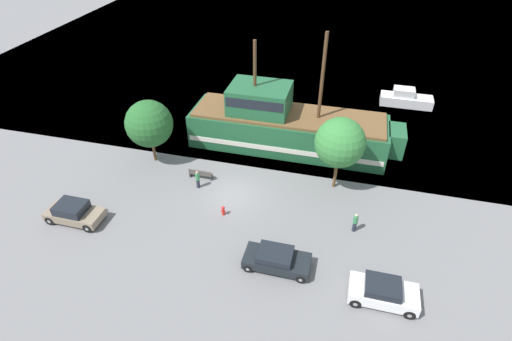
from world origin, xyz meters
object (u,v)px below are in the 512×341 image
bench_promenade_east (201,174)px  pedestrian_walking_near (198,179)px  parked_car_curb_rear (74,212)px  fire_hydrant (223,210)px  pirate_ship (285,126)px  pedestrian_walking_far (355,222)px  moored_boat_dockside (406,99)px  parked_car_curb_front (276,259)px  parked_car_curb_mid (383,292)px

bench_promenade_east → pedestrian_walking_near: pedestrian_walking_near is taller
parked_car_curb_rear → fire_hydrant: bearing=17.5°
pirate_ship → pedestrian_walking_far: size_ratio=11.99×
pirate_ship → fire_hydrant: (-2.51, -10.21, -1.65)m
moored_boat_dockside → parked_car_curb_rear: size_ratio=1.34×
pedestrian_walking_near → pedestrian_walking_far: pedestrian_walking_near is taller
fire_hydrant → bench_promenade_east: size_ratio=0.40×
pedestrian_walking_far → moored_boat_dockside: bearing=78.5°
parked_car_curb_front → pedestrian_walking_near: bearing=140.6°
pirate_ship → parked_car_curb_front: (2.21, -13.95, -1.41)m
parked_car_curb_front → pedestrian_walking_near: size_ratio=2.67×
moored_boat_dockside → pedestrian_walking_far: (-4.20, -20.58, 0.06)m
pirate_ship → parked_car_curb_front: bearing=-81.0°
parked_car_curb_front → parked_car_curb_mid: parked_car_curb_mid is taller
fire_hydrant → pedestrian_walking_near: (-2.90, 2.52, 0.37)m
parked_car_curb_rear → fire_hydrant: size_ratio=5.19×
moored_boat_dockside → parked_car_curb_rear: moored_boat_dockside is taller
parked_car_curb_mid → parked_car_curb_rear: 21.21m
parked_car_curb_mid → pedestrian_walking_far: size_ratio=2.52×
pirate_ship → pedestrian_walking_far: pirate_ship is taller
parked_car_curb_mid → pedestrian_walking_far: 5.67m
parked_car_curb_mid → fire_hydrant: (-11.13, 4.66, -0.31)m
fire_hydrant → parked_car_curb_front: bearing=-38.3°
pirate_ship → parked_car_curb_front: size_ratio=4.45×
parked_car_curb_front → parked_car_curb_rear: parked_car_curb_rear is taller
parked_car_curb_front → parked_car_curb_rear: (-14.75, 0.57, 0.08)m
pirate_ship → moored_boat_dockside: (10.96, 11.05, -1.35)m
bench_promenade_east → pedestrian_walking_far: size_ratio=1.25×
bench_promenade_east → parked_car_curb_rear: bearing=-135.3°
fire_hydrant → pedestrian_walking_near: pedestrian_walking_near is taller
parked_car_curb_front → pedestrian_walking_near: (-7.62, 6.25, 0.13)m
moored_boat_dockside → parked_car_curb_front: moored_boat_dockside is taller
moored_boat_dockside → parked_car_curb_mid: bearing=-95.2°
fire_hydrant → pedestrian_walking_far: size_ratio=0.50×
pirate_ship → pedestrian_walking_far: bearing=-54.6°
pedestrian_walking_far → parked_car_curb_front: bearing=-135.8°
moored_boat_dockside → pedestrian_walking_far: 21.00m
pirate_ship → parked_car_curb_front: 14.19m
parked_car_curb_front → bench_promenade_east: parked_car_curb_front is taller
moored_boat_dockside → pedestrian_walking_near: moored_boat_dockside is taller
moored_boat_dockside → parked_car_curb_mid: size_ratio=1.38×
parked_car_curb_mid → bench_promenade_east: 16.50m
moored_boat_dockside → bench_promenade_east: moored_boat_dockside is taller
pedestrian_walking_near → parked_car_curb_front: bearing=-39.4°
pedestrian_walking_far → parked_car_curb_rear: bearing=-168.7°
bench_promenade_east → pedestrian_walking_far: (12.40, -2.97, 0.32)m
parked_car_curb_front → fire_hydrant: (-4.72, 3.73, -0.24)m
pedestrian_walking_far → bench_promenade_east: bearing=166.5°
fire_hydrant → pedestrian_walking_far: 9.31m
parked_car_curb_rear → pedestrian_walking_far: 19.68m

